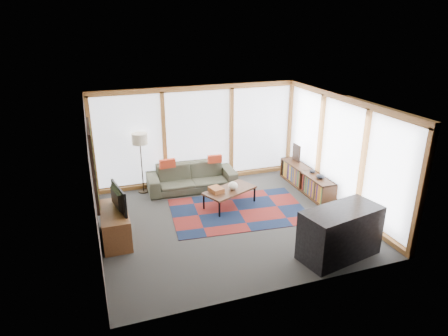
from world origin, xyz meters
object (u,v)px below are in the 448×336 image
object	(u,v)px
sofa	(192,177)
tv_console	(115,225)
floor_lamp	(142,163)
bookshelf	(306,180)
television	(114,199)
bar_counter	(340,233)
coffee_table	(230,197)

from	to	relation	value
sofa	tv_console	world-z (taller)	sofa
floor_lamp	bookshelf	size ratio (longest dim) A/B	0.72
tv_console	television	world-z (taller)	television
television	bar_counter	xyz separation A→B (m)	(3.85, -1.99, -0.41)
bar_counter	floor_lamp	bearing A→B (deg)	114.30
sofa	bookshelf	distance (m)	2.96
sofa	floor_lamp	xyz separation A→B (m)	(-1.22, 0.25, 0.45)
bookshelf	bar_counter	distance (m)	3.05
sofa	bar_counter	bearing A→B (deg)	-62.82
bar_counter	coffee_table	bearing A→B (deg)	102.51
bookshelf	tv_console	world-z (taller)	tv_console
bar_counter	tv_console	bearing A→B (deg)	141.29
coffee_table	floor_lamp	bearing A→B (deg)	140.83
television	coffee_table	bearing A→B (deg)	-86.20
bookshelf	tv_console	distance (m)	4.95
television	bookshelf	bearing A→B (deg)	-90.11
coffee_table	tv_console	distance (m)	2.78
sofa	coffee_table	distance (m)	1.37
bookshelf	bar_counter	size ratio (longest dim) A/B	1.43
tv_console	bar_counter	bearing A→B (deg)	-26.98
coffee_table	bookshelf	size ratio (longest dim) A/B	0.57
sofa	coffee_table	size ratio (longest dim) A/B	1.83
floor_lamp	bar_counter	xyz separation A→B (m)	(3.01, -4.14, -0.30)
bookshelf	television	world-z (taller)	television
floor_lamp	coffee_table	world-z (taller)	floor_lamp
sofa	bar_counter	xyz separation A→B (m)	(1.80, -3.90, 0.15)
sofa	television	size ratio (longest dim) A/B	2.56
bookshelf	television	bearing A→B (deg)	-169.46
television	bar_counter	distance (m)	4.35
coffee_table	bar_counter	xyz separation A→B (m)	(1.20, -2.67, 0.27)
floor_lamp	tv_console	distance (m)	2.38
sofa	tv_console	xyz separation A→B (m)	(-2.09, -1.92, -0.01)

